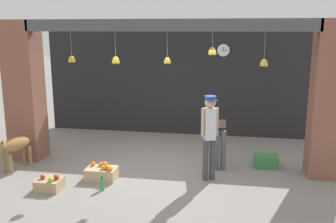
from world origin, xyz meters
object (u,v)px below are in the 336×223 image
(produce_box_green, at_px, (266,161))
(water_bottle, at_px, (102,184))
(worker_stooping, at_px, (217,133))
(fruit_crate_oranges, at_px, (102,173))
(fruit_crate_apples, at_px, (50,184))
(wall_clock, at_px, (223,50))
(shopkeeper, at_px, (210,131))
(dog, at_px, (14,146))

(produce_box_green, height_order, water_bottle, produce_box_green)
(worker_stooping, bearing_deg, produce_box_green, -13.62)
(fruit_crate_oranges, bearing_deg, fruit_crate_apples, -141.21)
(fruit_crate_oranges, distance_m, wall_clock, 4.70)
(shopkeeper, xyz_separation_m, wall_clock, (0.13, 3.17, 1.36))
(worker_stooping, height_order, fruit_crate_oranges, worker_stooping)
(fruit_crate_apples, xyz_separation_m, produce_box_green, (4.02, 1.86, 0.01))
(fruit_crate_oranges, bearing_deg, dog, 174.55)
(fruit_crate_apples, xyz_separation_m, wall_clock, (2.98, 4.14, 2.23))
(water_bottle, xyz_separation_m, wall_clock, (2.02, 4.00, 2.22))
(fruit_crate_apples, bearing_deg, dog, 145.04)
(dog, bearing_deg, wall_clock, 141.52)
(produce_box_green, height_order, wall_clock, wall_clock)
(fruit_crate_oranges, xyz_separation_m, fruit_crate_apples, (-0.78, -0.63, -0.02))
(dog, bearing_deg, produce_box_green, 114.29)
(shopkeeper, distance_m, produce_box_green, 1.70)
(dog, height_order, shopkeeper, shopkeeper)
(shopkeeper, xyz_separation_m, worker_stooping, (0.12, 0.79, -0.25))
(dog, height_order, produce_box_green, dog)
(fruit_crate_apples, bearing_deg, water_bottle, 8.05)
(water_bottle, bearing_deg, worker_stooping, 39.15)
(dog, distance_m, produce_box_green, 5.30)
(fruit_crate_apples, bearing_deg, wall_clock, 54.19)
(shopkeeper, relative_size, produce_box_green, 3.36)
(dog, relative_size, shopkeeper, 0.63)
(produce_box_green, bearing_deg, worker_stooping, -174.62)
(shopkeeper, bearing_deg, fruit_crate_oranges, -13.04)
(worker_stooping, bearing_deg, wall_clock, 70.53)
(shopkeeper, bearing_deg, dog, -20.20)
(dog, bearing_deg, worker_stooping, 115.80)
(fruit_crate_apples, relative_size, water_bottle, 1.73)
(shopkeeper, xyz_separation_m, fruit_crate_oranges, (-2.07, -0.34, -0.85))
(fruit_crate_apples, height_order, water_bottle, fruit_crate_apples)
(fruit_crate_apples, bearing_deg, shopkeeper, 18.81)
(fruit_crate_oranges, height_order, fruit_crate_apples, fruit_crate_oranges)
(worker_stooping, relative_size, produce_box_green, 2.21)
(produce_box_green, distance_m, wall_clock, 3.34)
(dog, bearing_deg, shopkeeper, 105.07)
(wall_clock, bearing_deg, water_bottle, -116.79)
(wall_clock, bearing_deg, worker_stooping, -90.47)
(fruit_crate_oranges, xyz_separation_m, water_bottle, (0.18, -0.49, -0.01))
(fruit_crate_apples, xyz_separation_m, water_bottle, (0.96, 0.14, 0.00))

